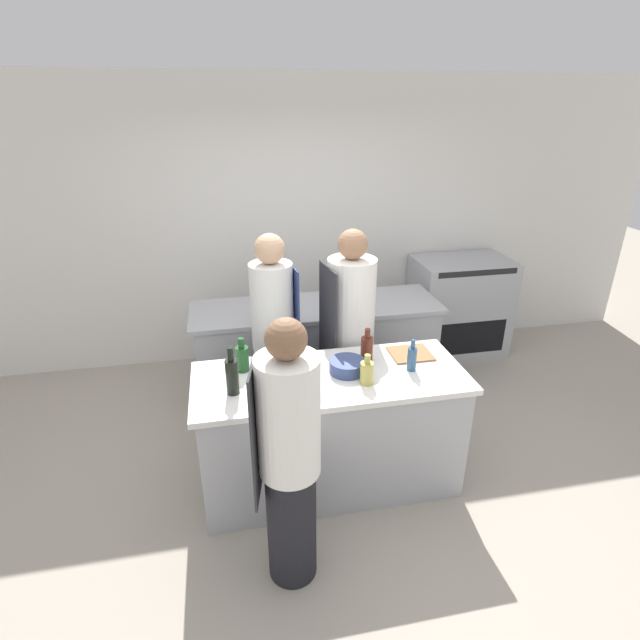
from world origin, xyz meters
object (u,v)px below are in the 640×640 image
object	(u,v)px
oven_range	(458,306)
bowl_prep_small	(299,389)
bowl_mixing_large	(289,362)
chef_at_pass_far	(350,336)
bottle_vinegar	(242,358)
bowl_wooden_salad	(263,396)
bottle_cooking_oil	(367,372)
chef_at_stove	(274,338)
bottle_sauce	(232,375)
bottle_wine	(412,358)
bottle_olive_oil	(367,348)
bowl_ceramic_blue	(347,366)
chef_at_prep_near	(289,459)

from	to	relation	value
oven_range	bowl_prep_small	size ratio (longest dim) A/B	4.22
bowl_prep_small	bowl_mixing_large	bearing A→B (deg)	91.47
chef_at_pass_far	bottle_vinegar	xyz separation A→B (m)	(-0.86, -0.42, 0.12)
bowl_wooden_salad	oven_range	bearing A→B (deg)	41.08
bottle_cooking_oil	oven_range	bearing A→B (deg)	49.88
chef_at_stove	bowl_mixing_large	bearing A→B (deg)	-1.63
bottle_vinegar	bottle_sauce	bearing A→B (deg)	-105.54
oven_range	bottle_wine	xyz separation A→B (m)	(-1.26, -1.79, 0.46)
chef_at_stove	bottle_sauce	bearing A→B (deg)	-30.35
bottle_olive_oil	bowl_wooden_salad	xyz separation A→B (m)	(-0.76, -0.37, -0.05)
bowl_prep_small	bowl_wooden_salad	world-z (taller)	same
chef_at_pass_far	bottle_vinegar	world-z (taller)	chef_at_pass_far
bottle_olive_oil	bottle_sauce	distance (m)	0.96
bottle_cooking_oil	bowl_ceramic_blue	size ratio (longest dim) A/B	0.86
bottle_cooking_oil	bowl_wooden_salad	world-z (taller)	bottle_cooking_oil
chef_at_prep_near	bottle_olive_oil	distance (m)	1.10
bowl_mixing_large	oven_range	bearing A→B (deg)	37.48
oven_range	bowl_prep_small	xyz separation A→B (m)	(-2.05, -1.95, 0.41)
chef_at_pass_far	bottle_wine	bearing A→B (deg)	-165.64
bottle_vinegar	bowl_ceramic_blue	xyz separation A→B (m)	(0.69, -0.16, -0.05)
bottle_wine	bottle_sauce	xyz separation A→B (m)	(-1.19, -0.05, 0.04)
chef_at_stove	bottle_cooking_oil	distance (m)	0.99
bottle_olive_oil	bowl_ceramic_blue	bearing A→B (deg)	-143.58
oven_range	chef_at_pass_far	bearing A→B (deg)	-142.69
chef_at_pass_far	bowl_ceramic_blue	bearing A→B (deg)	155.60
chef_at_pass_far	bowl_wooden_salad	xyz separation A→B (m)	(-0.76, -0.83, 0.07)
chef_at_stove	chef_at_pass_far	world-z (taller)	chef_at_pass_far
bottle_cooking_oil	bowl_ceramic_blue	bearing A→B (deg)	117.70
chef_at_prep_near	bowl_mixing_large	xyz separation A→B (m)	(0.13, 0.89, 0.09)
bottle_olive_oil	chef_at_pass_far	bearing A→B (deg)	90.22
bottle_olive_oil	bowl_wooden_salad	distance (m)	0.85
oven_range	chef_at_prep_near	xyz separation A→B (m)	(-2.19, -2.46, 0.31)
bottle_wine	bowl_ceramic_blue	xyz separation A→B (m)	(-0.43, 0.06, -0.05)
chef_at_pass_far	bottle_sauce	bearing A→B (deg)	118.50
bottle_vinegar	bottle_sauce	size ratio (longest dim) A/B	0.76
bottle_sauce	bowl_wooden_salad	bearing A→B (deg)	-37.70
chef_at_pass_far	bowl_mixing_large	world-z (taller)	chef_at_pass_far
bottle_sauce	bowl_mixing_large	bearing A→B (deg)	34.47
bottle_wine	bowl_ceramic_blue	world-z (taller)	bottle_wine
bottle_wine	bowl_ceramic_blue	bearing A→B (deg)	172.15
bottle_cooking_oil	bowl_prep_small	bearing A→B (deg)	-173.77
bottle_wine	chef_at_prep_near	bearing A→B (deg)	-144.33
chef_at_stove	bowl_wooden_salad	bearing A→B (deg)	-17.14
bottle_vinegar	bottle_wine	bearing A→B (deg)	-11.12
chef_at_pass_far	bottle_olive_oil	xyz separation A→B (m)	(0.00, -0.45, 0.13)
bottle_olive_oil	bottle_cooking_oil	bearing A→B (deg)	-106.22
bottle_vinegar	bowl_prep_small	distance (m)	0.50
bottle_vinegar	bowl_ceramic_blue	size ratio (longest dim) A/B	1.00
bottle_vinegar	bottle_cooking_oil	bearing A→B (deg)	-22.83
oven_range	chef_at_stove	size ratio (longest dim) A/B	0.61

